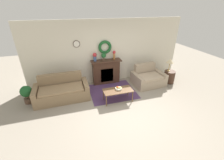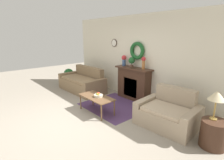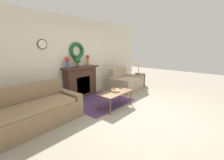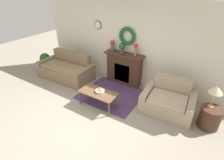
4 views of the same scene
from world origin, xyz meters
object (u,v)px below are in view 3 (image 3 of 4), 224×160
at_px(fruit_bowl, 115,90).
at_px(potted_plant_on_mantel, 78,61).
at_px(side_table_by_loveseat, 140,79).
at_px(vase_on_mantel_right, 88,59).
at_px(fireplace, 81,82).
at_px(loveseat_right, 125,83).
at_px(couch_left, 35,112).
at_px(table_lamp, 139,63).
at_px(coffee_table, 116,94).
at_px(vase_on_mantel_left, 68,62).

height_order(fruit_bowl, potted_plant_on_mantel, potted_plant_on_mantel).
height_order(side_table_by_loveseat, vase_on_mantel_right, vase_on_mantel_right).
distance_m(fruit_bowl, potted_plant_on_mantel, 1.67).
relative_size(fruit_bowl, side_table_by_loveseat, 0.46).
height_order(fireplace, loveseat_right, fireplace).
relative_size(couch_left, vase_on_mantel_right, 5.15).
distance_m(fireplace, fruit_bowl, 1.49).
bearing_deg(table_lamp, loveseat_right, 177.26).
relative_size(side_table_by_loveseat, vase_on_mantel_right, 1.42).
bearing_deg(side_table_by_loveseat, coffee_table, -164.36).
height_order(couch_left, loveseat_right, couch_left).
distance_m(couch_left, loveseat_right, 3.62).
relative_size(couch_left, fruit_bowl, 7.88).
relative_size(table_lamp, vase_on_mantel_right, 1.49).
xyz_separation_m(fireplace, side_table_by_loveseat, (2.74, -0.78, -0.27)).
height_order(table_lamp, vase_on_mantel_right, vase_on_mantel_right).
bearing_deg(loveseat_right, side_table_by_loveseat, -9.44).
bearing_deg(fruit_bowl, vase_on_mantel_right, 78.84).
relative_size(fireplace, coffee_table, 1.24).
height_order(coffee_table, side_table_by_loveseat, side_table_by_loveseat).
xyz_separation_m(vase_on_mantel_left, vase_on_mantel_right, (0.83, -0.00, 0.02)).
relative_size(fruit_bowl, table_lamp, 0.44).
xyz_separation_m(fireplace, vase_on_mantel_left, (-0.47, 0.01, 0.73)).
bearing_deg(vase_on_mantel_left, table_lamp, -13.13).
xyz_separation_m(loveseat_right, vase_on_mantel_left, (-2.18, 0.69, 0.98)).
bearing_deg(potted_plant_on_mantel, fruit_bowl, -83.48).
bearing_deg(vase_on_mantel_right, potted_plant_on_mantel, -177.53).
bearing_deg(couch_left, vase_on_mantel_left, 27.50).
height_order(loveseat_right, table_lamp, table_lamp).
bearing_deg(couch_left, fruit_bowl, -21.00).
relative_size(loveseat_right, fruit_bowl, 5.55).
relative_size(loveseat_right, table_lamp, 2.44).
bearing_deg(table_lamp, fruit_bowl, -163.70).
distance_m(loveseat_right, potted_plant_on_mantel, 2.16).
xyz_separation_m(couch_left, side_table_by_loveseat, (4.64, 0.01, -0.04)).
xyz_separation_m(loveseat_right, vase_on_mantel_right, (-1.35, 0.69, 0.99)).
height_order(fruit_bowl, table_lamp, table_lamp).
bearing_deg(fruit_bowl, vase_on_mantel_left, 109.81).
height_order(couch_left, vase_on_mantel_right, vase_on_mantel_right).
height_order(coffee_table, vase_on_mantel_left, vase_on_mantel_left).
height_order(loveseat_right, side_table_by_loveseat, loveseat_right).
height_order(fruit_bowl, side_table_by_loveseat, fruit_bowl).
xyz_separation_m(side_table_by_loveseat, vase_on_mantel_right, (-2.37, 0.78, 1.02)).
distance_m(couch_left, vase_on_mantel_right, 2.59).
xyz_separation_m(loveseat_right, side_table_by_loveseat, (1.02, -0.09, -0.03)).
bearing_deg(fruit_bowl, potted_plant_on_mantel, 96.52).
height_order(fireplace, side_table_by_loveseat, fireplace).
xyz_separation_m(loveseat_right, potted_plant_on_mantel, (-1.81, 0.67, 0.97)).
relative_size(vase_on_mantel_right, potted_plant_on_mantel, 1.16).
height_order(fireplace, vase_on_mantel_right, vase_on_mantel_right).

